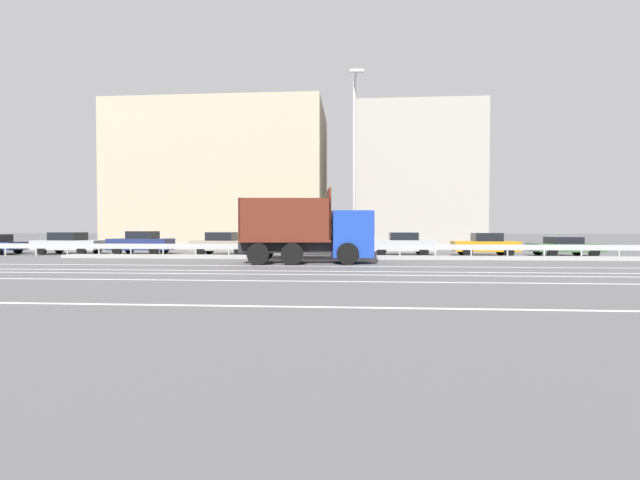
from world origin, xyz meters
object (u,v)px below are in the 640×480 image
at_px(street_lamp_1, 354,161).
at_px(parked_car_6, 485,244).
at_px(parked_car_5, 402,244).
at_px(parked_car_7, 565,246).
at_px(parked_car_1, 70,243).
at_px(parked_car_2, 141,243).
at_px(parked_car_3, 223,244).
at_px(parked_car_4, 314,244).
at_px(dump_truck, 323,236).
at_px(median_road_sign, 272,234).

height_order(street_lamp_1, parked_car_6, street_lamp_1).
xyz_separation_m(parked_car_5, parked_car_7, (9.95, -0.27, -0.11)).
distance_m(parked_car_1, parked_car_5, 22.25).
height_order(parked_car_6, parked_car_7, parked_car_6).
bearing_deg(parked_car_1, parked_car_2, 90.82).
relative_size(parked_car_2, parked_car_7, 1.00).
xyz_separation_m(parked_car_3, parked_car_4, (5.98, -0.14, -0.02)).
bearing_deg(parked_car_3, parked_car_2, -90.99).
height_order(parked_car_1, parked_car_4, parked_car_1).
bearing_deg(parked_car_2, street_lamp_1, -105.01).
bearing_deg(parked_car_5, dump_truck, 145.72).
relative_size(dump_truck, parked_car_3, 1.62).
bearing_deg(parked_car_3, median_road_sign, 52.29).
height_order(median_road_sign, parked_car_1, median_road_sign).
bearing_deg(parked_car_2, parked_car_5, -90.06).
height_order(street_lamp_1, parked_car_1, street_lamp_1).
xyz_separation_m(dump_truck, street_lamp_1, (1.58, 2.80, 4.15)).
xyz_separation_m(parked_car_4, parked_car_6, (10.72, 0.19, 0.01)).
relative_size(dump_truck, median_road_sign, 2.54).
bearing_deg(parked_car_6, street_lamp_1, 116.79).
relative_size(parked_car_1, parked_car_5, 1.06).
distance_m(parked_car_2, parked_car_7, 27.19).
xyz_separation_m(parked_car_6, parked_car_7, (4.82, 0.04, -0.09)).
bearing_deg(parked_car_1, parked_car_6, 89.76).
xyz_separation_m(median_road_sign, parked_car_3, (-3.85, 3.17, -0.69)).
height_order(parked_car_1, parked_car_3, parked_car_3).
xyz_separation_m(parked_car_3, parked_car_7, (21.53, 0.09, -0.11)).
distance_m(dump_truck, parked_car_6, 11.63).
height_order(dump_truck, median_road_sign, dump_truck).
bearing_deg(parked_car_5, parked_car_6, -92.65).
bearing_deg(parked_car_3, parked_car_4, 90.43).
relative_size(median_road_sign, parked_car_6, 0.66).
relative_size(street_lamp_1, parked_car_2, 2.47).
xyz_separation_m(dump_truck, parked_car_1, (-17.61, 6.45, -0.58)).
distance_m(street_lamp_1, parked_car_6, 10.09).
bearing_deg(parked_car_7, parked_car_6, -91.09).
bearing_deg(parked_car_5, parked_car_4, 95.88).
distance_m(median_road_sign, parked_car_7, 18.00).
distance_m(dump_truck, median_road_sign, 4.36).
relative_size(median_road_sign, street_lamp_1, 0.27).
height_order(dump_truck, parked_car_2, dump_truck).
xyz_separation_m(parked_car_2, parked_car_4, (11.65, -0.41, -0.06)).
bearing_deg(parked_car_3, parked_car_6, 91.92).
bearing_deg(parked_car_7, parked_car_2, -91.93).
bearing_deg(dump_truck, parked_car_7, 107.59).
distance_m(parked_car_3, parked_car_5, 11.58).
xyz_separation_m(street_lamp_1, parked_car_1, (-19.19, 3.65, -4.73)).
relative_size(parked_car_1, parked_car_2, 1.11).
height_order(parked_car_3, parked_car_6, parked_car_3).
height_order(dump_truck, parked_car_7, dump_truck).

